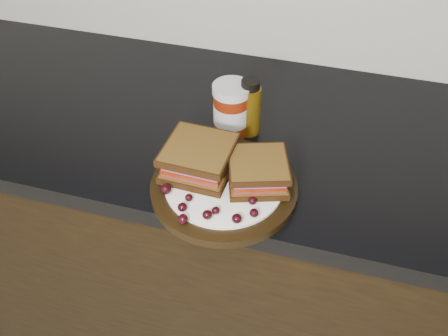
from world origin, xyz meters
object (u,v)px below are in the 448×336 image
(plate, at_px, (224,188))
(sandwich_left, at_px, (199,158))
(condiment_jar, at_px, (231,109))
(oil_bottle, at_px, (250,107))

(plate, xyz_separation_m, sandwich_left, (-0.06, 0.02, 0.04))
(sandwich_left, relative_size, condiment_jar, 1.07)
(sandwich_left, xyz_separation_m, condiment_jar, (0.02, 0.16, 0.01))
(oil_bottle, bearing_deg, plate, -90.46)
(condiment_jar, xyz_separation_m, oil_bottle, (0.04, 0.01, 0.01))
(plate, distance_m, oil_bottle, 0.20)
(plate, bearing_deg, condiment_jar, 101.05)
(sandwich_left, distance_m, oil_bottle, 0.18)
(sandwich_left, bearing_deg, plate, -18.55)
(plate, xyz_separation_m, oil_bottle, (0.00, 0.19, 0.06))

